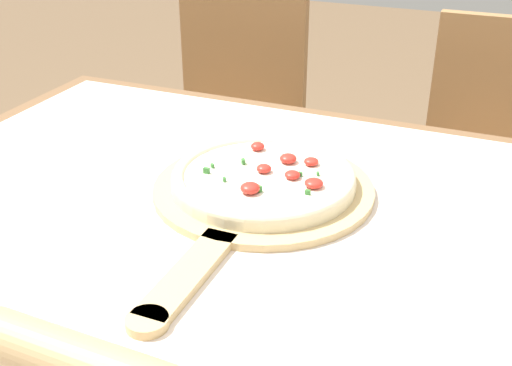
# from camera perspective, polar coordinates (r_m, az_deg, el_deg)

# --- Properties ---
(dining_table) EXTENTS (1.22, 0.94, 0.75)m
(dining_table) POSITION_cam_1_polar(r_m,az_deg,el_deg) (1.00, -1.82, -8.67)
(dining_table) COLOR brown
(dining_table) RESTS_ON ground_plane
(towel_cloth) EXTENTS (1.14, 0.86, 0.00)m
(towel_cloth) POSITION_cam_1_polar(r_m,az_deg,el_deg) (0.94, -1.93, -3.04)
(towel_cloth) COLOR silver
(towel_cloth) RESTS_ON dining_table
(pizza_peel) EXTENTS (0.34, 0.54, 0.01)m
(pizza_peel) POSITION_cam_1_polar(r_m,az_deg,el_deg) (0.98, 0.15, -1.09)
(pizza_peel) COLOR tan
(pizza_peel) RESTS_ON towel_cloth
(pizza) EXTENTS (0.28, 0.28, 0.03)m
(pizza) POSITION_cam_1_polar(r_m,az_deg,el_deg) (0.99, 0.70, 0.48)
(pizza) COLOR beige
(pizza) RESTS_ON pizza_peel
(chair_left) EXTENTS (0.42, 0.42, 0.88)m
(chair_left) POSITION_cam_1_polar(r_m,az_deg,el_deg) (1.90, -2.06, 4.88)
(chair_left) COLOR #A37547
(chair_left) RESTS_ON ground_plane
(chair_right) EXTENTS (0.40, 0.40, 0.88)m
(chair_right) POSITION_cam_1_polar(r_m,az_deg,el_deg) (1.75, 20.34, 1.00)
(chair_right) COLOR #A37547
(chair_right) RESTS_ON ground_plane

